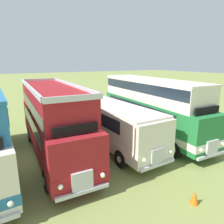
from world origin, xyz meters
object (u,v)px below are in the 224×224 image
Objects in this scene: cone_near_end at (195,197)px; bus_fourth_in_row at (53,119)px; bus_sixth_in_row at (151,105)px; bus_fifth_in_row at (105,118)px.

bus_fourth_in_row is at bearing 116.95° from cone_near_end.
bus_fourth_in_row is 7.69m from bus_sixth_in_row.
bus_fourth_in_row reaches higher than cone_near_end.
bus_sixth_in_row is (7.69, 0.02, 0.12)m from bus_fourth_in_row.
bus_sixth_in_row is at bearing 0.18° from bus_fourth_in_row.
cone_near_end is (-3.89, -7.51, -2.17)m from bus_sixth_in_row.
bus_fifth_in_row is 0.97× the size of bus_sixth_in_row.
bus_fifth_in_row is at bearing 89.75° from cone_near_end.
bus_fifth_in_row reaches higher than cone_near_end.
bus_fifth_in_row is (3.84, 0.53, -0.60)m from bus_fourth_in_row.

